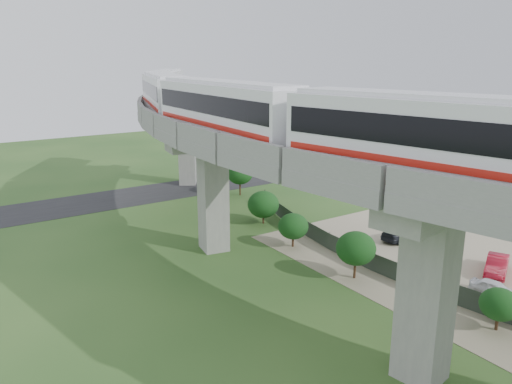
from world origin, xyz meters
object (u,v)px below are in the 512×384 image
Objects in this scene: car_dark at (403,233)px; car_white at (495,289)px; car_red at (497,265)px; metro_train at (218,100)px.

car_white is at bearing 160.18° from car_dark.
car_red is at bearing 178.61° from car_dark.
metro_train reaches higher than car_dark.
metro_train is at bearing -162.51° from car_red.
car_red is at bearing 17.72° from car_white.
car_dark is (-0.08, 8.64, -0.03)m from car_red.
metro_train is 19.15× the size of car_white.
car_red is 8.64m from car_dark.
metro_train is 14.86× the size of car_red.
metro_train is 13.81× the size of car_dark.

